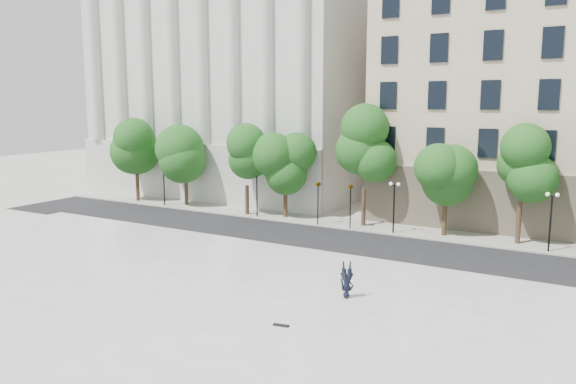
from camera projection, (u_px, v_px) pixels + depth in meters
name	position (u px, v px, depth m)	size (l,w,h in m)	color
ground	(119.00, 314.00, 27.30)	(160.00, 160.00, 0.00)	beige
plaza	(162.00, 292.00, 29.83)	(44.00, 22.00, 0.45)	silver
street	(298.00, 237.00, 42.69)	(60.00, 8.00, 0.02)	black
far_sidewalk	(332.00, 222.00, 47.81)	(60.00, 4.00, 0.12)	#A7A59A
building_west	(257.00, 79.00, 66.62)	(31.50, 27.65, 25.60)	#BBBBB6
traffic_light_west	(318.00, 182.00, 46.03)	(0.38, 1.77, 4.21)	black
traffic_light_east	(351.00, 184.00, 44.59)	(0.84, 1.89, 4.25)	black
person_lying	(347.00, 293.00, 28.19)	(0.68, 0.45, 1.87)	black
skateboard	(281.00, 325.00, 24.67)	(0.72, 0.19, 0.07)	black
street_trees	(313.00, 163.00, 47.48)	(47.77, 5.07, 7.78)	#382619
lamp_posts	(320.00, 190.00, 46.41)	(35.44, 0.28, 4.40)	black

